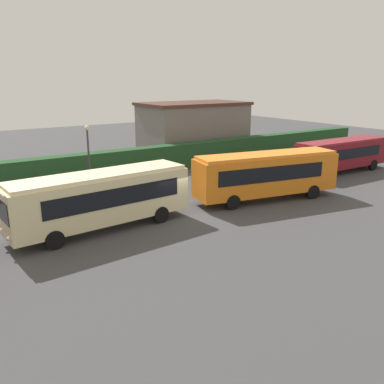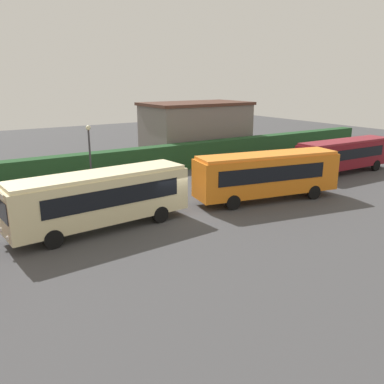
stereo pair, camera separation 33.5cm
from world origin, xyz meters
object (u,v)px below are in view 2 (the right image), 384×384
(traffic_cone, at_px, (170,180))
(bus_cream, at_px, (100,197))
(bus_orange, at_px, (267,174))
(person_right, at_px, (312,158))
(lamppost, at_px, (90,150))
(bus_maroon, at_px, (345,154))

(traffic_cone, bearing_deg, bus_cream, -140.93)
(bus_cream, bearing_deg, bus_orange, 171.57)
(person_right, distance_m, traffic_cone, 14.35)
(bus_orange, distance_m, traffic_cone, 8.55)
(traffic_cone, height_order, lamppost, lamppost)
(bus_cream, relative_size, bus_maroon, 1.01)
(bus_maroon, distance_m, lamppost, 22.23)
(person_right, height_order, lamppost, lamppost)
(person_right, distance_m, lamppost, 20.62)
(bus_orange, distance_m, person_right, 12.08)
(bus_cream, distance_m, bus_maroon, 23.64)
(bus_cream, distance_m, bus_orange, 11.77)
(bus_orange, height_order, bus_maroon, bus_orange)
(person_right, bearing_deg, bus_cream, 5.36)
(traffic_cone, distance_m, lamppost, 6.81)
(bus_cream, xyz_separation_m, bus_maroon, (23.58, 1.70, -0.15))
(bus_orange, xyz_separation_m, person_right, (10.79, 5.36, -0.88))
(person_right, bearing_deg, traffic_cone, -15.29)
(bus_cream, height_order, bus_maroon, bus_cream)
(bus_orange, xyz_separation_m, lamppost, (-9.39, 9.01, 1.24))
(bus_cream, height_order, bus_orange, bus_orange)
(bus_cream, relative_size, lamppost, 2.13)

